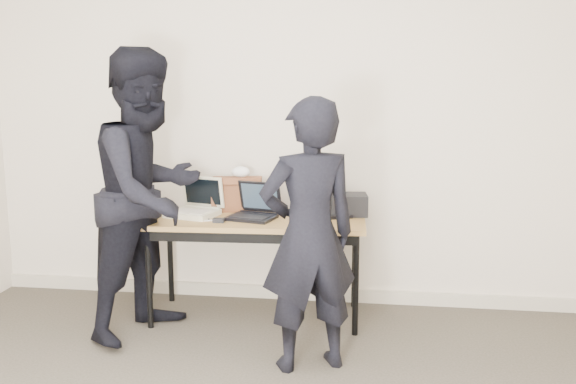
% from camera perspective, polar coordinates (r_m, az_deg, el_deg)
% --- Properties ---
extents(room, '(4.60, 4.60, 2.80)m').
position_cam_1_polar(room, '(2.52, -7.23, 2.50)').
color(room, '#413B31').
rests_on(room, ground).
extents(desk, '(1.53, 0.72, 0.72)m').
position_cam_1_polar(desk, '(4.44, -2.88, -3.06)').
color(desk, olive).
rests_on(desk, ground).
extents(laptop_beige, '(0.39, 0.39, 0.26)m').
position_cam_1_polar(laptop_beige, '(4.55, -8.27, -1.40)').
color(laptop_beige, beige).
rests_on(laptop_beige, desk).
extents(laptop_center, '(0.38, 0.37, 0.24)m').
position_cam_1_polar(laptop_center, '(4.43, -2.99, -1.60)').
color(laptop_center, black).
rests_on(laptop_center, desk).
extents(laptop_right, '(0.44, 0.43, 0.25)m').
position_cam_1_polar(laptop_right, '(4.53, 3.00, -1.29)').
color(laptop_right, black).
rests_on(laptop_right, desk).
extents(leather_satchel, '(0.38, 0.23, 0.25)m').
position_cam_1_polar(leather_satchel, '(4.65, -4.56, -0.11)').
color(leather_satchel, brown).
rests_on(leather_satchel, desk).
extents(tissue, '(0.15, 0.12, 0.08)m').
position_cam_1_polar(tissue, '(4.63, -4.23, 1.80)').
color(tissue, white).
rests_on(tissue, leather_satchel).
extents(equipment_box, '(0.28, 0.24, 0.15)m').
position_cam_1_polar(equipment_box, '(4.53, 5.41, -1.12)').
color(equipment_box, black).
rests_on(equipment_box, desk).
extents(power_brick, '(0.08, 0.05, 0.03)m').
position_cam_1_polar(power_brick, '(4.31, -6.19, -2.53)').
color(power_brick, black).
rests_on(power_brick, desk).
extents(cables, '(1.16, 0.42, 0.01)m').
position_cam_1_polar(cables, '(4.43, -3.09, -2.25)').
color(cables, black).
rests_on(cables, desk).
extents(person_typist, '(0.68, 0.58, 1.58)m').
position_cam_1_polar(person_typist, '(3.65, 1.86, -3.92)').
color(person_typist, black).
rests_on(person_typist, ground).
extents(person_observer, '(1.01, 1.11, 1.86)m').
position_cam_1_polar(person_observer, '(4.24, -12.23, -0.17)').
color(person_observer, black).
rests_on(person_observer, ground).
extents(baseboard, '(4.50, 0.03, 0.10)m').
position_cam_1_polar(baseboard, '(4.97, -0.16, -8.92)').
color(baseboard, '#BAB09A').
rests_on(baseboard, ground).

